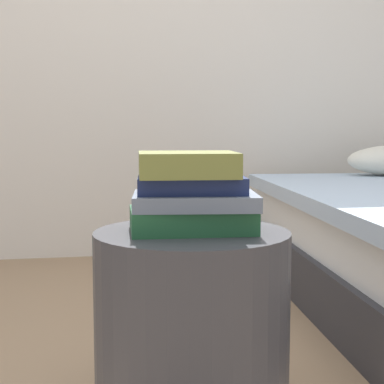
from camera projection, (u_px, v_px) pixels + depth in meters
name	position (u px, v px, depth m)	size (l,w,h in m)	color
wall_back	(128.00, 18.00, 3.32)	(7.00, 0.08, 2.60)	silver
side_table	(192.00, 327.00, 1.47)	(0.47, 0.47, 0.47)	#333338
book_forest	(192.00, 220.00, 1.45)	(0.29, 0.18, 0.06)	#1E512D
book_slate	(195.00, 201.00, 1.44)	(0.29, 0.20, 0.04)	slate
book_navy	(192.00, 185.00, 1.45)	(0.25, 0.16, 0.04)	#19234C
book_olive	(188.00, 164.00, 1.43)	(0.23, 0.19, 0.06)	olive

